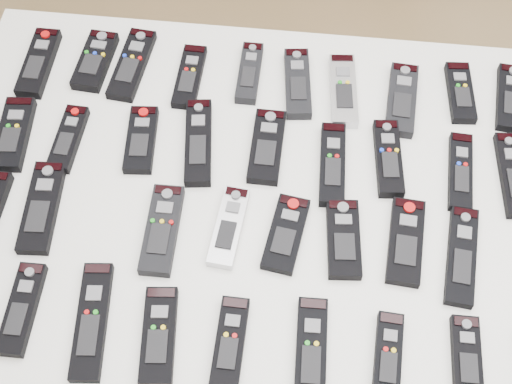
# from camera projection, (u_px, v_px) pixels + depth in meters

# --- Properties ---
(ground) EXTENTS (4.00, 4.00, 0.00)m
(ground) POSITION_uv_depth(u_px,v_px,m) (280.00, 368.00, 1.99)
(ground) COLOR #947C4B
(ground) RESTS_ON ground
(table) EXTENTS (1.25, 0.88, 0.78)m
(table) POSITION_uv_depth(u_px,v_px,m) (256.00, 212.00, 1.41)
(table) COLOR white
(table) RESTS_ON ground
(remote_0) EXTENTS (0.05, 0.18, 0.02)m
(remote_0) POSITION_uv_depth(u_px,v_px,m) (39.00, 63.00, 1.53)
(remote_0) COLOR black
(remote_0) RESTS_ON table
(remote_1) EXTENTS (0.07, 0.16, 0.02)m
(remote_1) POSITION_uv_depth(u_px,v_px,m) (95.00, 61.00, 1.53)
(remote_1) COLOR black
(remote_1) RESTS_ON table
(remote_2) EXTENTS (0.07, 0.19, 0.02)m
(remote_2) POSITION_uv_depth(u_px,v_px,m) (132.00, 65.00, 1.53)
(remote_2) COLOR black
(remote_2) RESTS_ON table
(remote_3) EXTENTS (0.05, 0.17, 0.02)m
(remote_3) POSITION_uv_depth(u_px,v_px,m) (190.00, 77.00, 1.51)
(remote_3) COLOR black
(remote_3) RESTS_ON table
(remote_4) EXTENTS (0.04, 0.16, 0.02)m
(remote_4) POSITION_uv_depth(u_px,v_px,m) (249.00, 73.00, 1.51)
(remote_4) COLOR black
(remote_4) RESTS_ON table
(remote_5) EXTENTS (0.07, 0.18, 0.02)m
(remote_5) POSITION_uv_depth(u_px,v_px,m) (298.00, 83.00, 1.50)
(remote_5) COLOR black
(remote_5) RESTS_ON table
(remote_6) EXTENTS (0.07, 0.18, 0.02)m
(remote_6) POSITION_uv_depth(u_px,v_px,m) (343.00, 91.00, 1.49)
(remote_6) COLOR #B7B7BC
(remote_6) RESTS_ON table
(remote_7) EXTENTS (0.07, 0.18, 0.02)m
(remote_7) POSITION_uv_depth(u_px,v_px,m) (402.00, 100.00, 1.48)
(remote_7) COLOR black
(remote_7) RESTS_ON table
(remote_8) EXTENTS (0.06, 0.15, 0.02)m
(remote_8) POSITION_uv_depth(u_px,v_px,m) (460.00, 93.00, 1.49)
(remote_8) COLOR black
(remote_8) RESTS_ON table
(remote_9) EXTENTS (0.08, 0.17, 0.02)m
(remote_9) POSITION_uv_depth(u_px,v_px,m) (512.00, 98.00, 1.48)
(remote_9) COLOR black
(remote_9) RESTS_ON table
(remote_10) EXTENTS (0.07, 0.18, 0.02)m
(remote_10) POSITION_uv_depth(u_px,v_px,m) (14.00, 134.00, 1.43)
(remote_10) COLOR black
(remote_10) RESTS_ON table
(remote_11) EXTENTS (0.05, 0.16, 0.02)m
(remote_11) POSITION_uv_depth(u_px,v_px,m) (68.00, 139.00, 1.42)
(remote_11) COLOR black
(remote_11) RESTS_ON table
(remote_12) EXTENTS (0.07, 0.16, 0.02)m
(remote_12) POSITION_uv_depth(u_px,v_px,m) (141.00, 140.00, 1.42)
(remote_12) COLOR black
(remote_12) RESTS_ON table
(remote_13) EXTENTS (0.08, 0.20, 0.02)m
(remote_13) POSITION_uv_depth(u_px,v_px,m) (198.00, 142.00, 1.42)
(remote_13) COLOR black
(remote_13) RESTS_ON table
(remote_14) EXTENTS (0.06, 0.17, 0.02)m
(remote_14) POSITION_uv_depth(u_px,v_px,m) (267.00, 147.00, 1.41)
(remote_14) COLOR black
(remote_14) RESTS_ON table
(remote_15) EXTENTS (0.05, 0.19, 0.02)m
(remote_15) POSITION_uv_depth(u_px,v_px,m) (332.00, 164.00, 1.39)
(remote_15) COLOR black
(remote_15) RESTS_ON table
(remote_16) EXTENTS (0.06, 0.18, 0.02)m
(remote_16) POSITION_uv_depth(u_px,v_px,m) (388.00, 158.00, 1.40)
(remote_16) COLOR black
(remote_16) RESTS_ON table
(remote_17) EXTENTS (0.05, 0.17, 0.02)m
(remote_17) POSITION_uv_depth(u_px,v_px,m) (460.00, 172.00, 1.38)
(remote_17) COLOR black
(remote_17) RESTS_ON table
(remote_18) EXTENTS (0.06, 0.19, 0.02)m
(remote_18) POSITION_uv_depth(u_px,v_px,m) (512.00, 175.00, 1.38)
(remote_18) COLOR black
(remote_18) RESTS_ON table
(remote_20) EXTENTS (0.07, 0.20, 0.02)m
(remote_20) POSITION_uv_depth(u_px,v_px,m) (42.00, 207.00, 1.34)
(remote_20) COLOR black
(remote_20) RESTS_ON table
(remote_21) EXTENTS (0.06, 0.18, 0.02)m
(remote_21) POSITION_uv_depth(u_px,v_px,m) (162.00, 230.00, 1.32)
(remote_21) COLOR black
(remote_21) RESTS_ON table
(remote_22) EXTENTS (0.06, 0.17, 0.02)m
(remote_22) POSITION_uv_depth(u_px,v_px,m) (229.00, 227.00, 1.32)
(remote_22) COLOR #B7B7BC
(remote_22) RESTS_ON table
(remote_23) EXTENTS (0.08, 0.16, 0.02)m
(remote_23) POSITION_uv_depth(u_px,v_px,m) (286.00, 234.00, 1.31)
(remote_23) COLOR black
(remote_23) RESTS_ON table
(remote_24) EXTENTS (0.07, 0.16, 0.02)m
(remote_24) POSITION_uv_depth(u_px,v_px,m) (344.00, 239.00, 1.31)
(remote_24) COLOR black
(remote_24) RESTS_ON table
(remote_25) EXTENTS (0.07, 0.18, 0.02)m
(remote_25) POSITION_uv_depth(u_px,v_px,m) (406.00, 241.00, 1.30)
(remote_25) COLOR black
(remote_25) RESTS_ON table
(remote_26) EXTENTS (0.07, 0.20, 0.02)m
(remote_26) POSITION_uv_depth(u_px,v_px,m) (462.00, 256.00, 1.29)
(remote_26) COLOR black
(remote_26) RESTS_ON table
(remote_28) EXTENTS (0.05, 0.17, 0.02)m
(remote_28) POSITION_uv_depth(u_px,v_px,m) (22.00, 309.00, 1.23)
(remote_28) COLOR black
(remote_28) RESTS_ON table
(remote_29) EXTENTS (0.07, 0.22, 0.02)m
(remote_29) POSITION_uv_depth(u_px,v_px,m) (92.00, 321.00, 1.22)
(remote_29) COLOR black
(remote_29) RESTS_ON table
(remote_30) EXTENTS (0.07, 0.17, 0.02)m
(remote_30) POSITION_uv_depth(u_px,v_px,m) (159.00, 335.00, 1.21)
(remote_30) COLOR black
(remote_30) RESTS_ON table
(remote_31) EXTENTS (0.05, 0.16, 0.02)m
(remote_31) POSITION_uv_depth(u_px,v_px,m) (230.00, 343.00, 1.20)
(remote_31) COLOR black
(remote_31) RESTS_ON table
(remote_32) EXTENTS (0.06, 0.19, 0.02)m
(remote_32) POSITION_uv_depth(u_px,v_px,m) (311.00, 351.00, 1.20)
(remote_32) COLOR black
(remote_32) RESTS_ON table
(remote_33) EXTENTS (0.05, 0.15, 0.02)m
(remote_33) POSITION_uv_depth(u_px,v_px,m) (388.00, 357.00, 1.19)
(remote_33) COLOR black
(remote_33) RESTS_ON table
(remote_34) EXTENTS (0.05, 0.15, 0.02)m
(remote_34) POSITION_uv_depth(u_px,v_px,m) (467.00, 358.00, 1.19)
(remote_34) COLOR black
(remote_34) RESTS_ON table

